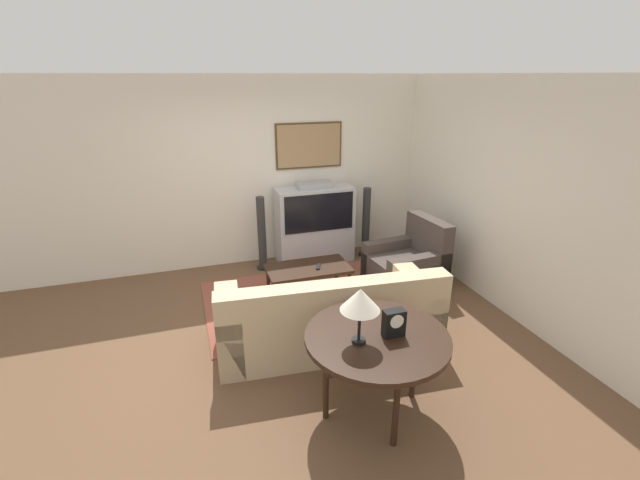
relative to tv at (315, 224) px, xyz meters
name	(u,v)px	position (x,y,z in m)	size (l,w,h in m)	color
ground_plane	(287,333)	(-0.89, -1.82, -0.59)	(12.00, 12.00, 0.00)	brown
wall_back	(250,173)	(-0.88, 0.31, 0.77)	(12.00, 0.10, 2.70)	silver
wall_right	(501,196)	(1.74, -1.82, 0.76)	(0.06, 12.00, 2.70)	silver
area_rug	(304,300)	(-0.51, -1.18, -0.58)	(2.45, 1.78, 0.01)	brown
tv	(315,224)	(0.00, 0.00, 0.00)	(1.14, 0.45, 1.23)	#B7B7BC
couch	(329,318)	(-0.53, -2.16, -0.27)	(2.34, 1.09, 0.87)	#CCB289
armchair	(407,266)	(0.92, -1.21, -0.29)	(0.96, 0.88, 0.93)	#473D38
coffee_table	(308,270)	(-0.44, -1.13, -0.19)	(1.04, 0.56, 0.44)	black
console_table	(377,342)	(-0.48, -3.20, 0.11)	(1.16, 1.16, 0.76)	black
table_lamp	(360,301)	(-0.66, -3.24, 0.54)	(0.30, 0.30, 0.46)	black
mantel_clock	(394,323)	(-0.37, -3.24, 0.29)	(0.17, 0.10, 0.22)	black
remote	(318,267)	(-0.32, -1.18, -0.14)	(0.10, 0.16, 0.02)	black
speaker_tower_left	(262,235)	(-0.82, -0.05, -0.07)	(0.20, 0.20, 1.09)	black
speaker_tower_right	(366,224)	(0.82, -0.05, -0.07)	(0.20, 0.20, 1.09)	black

